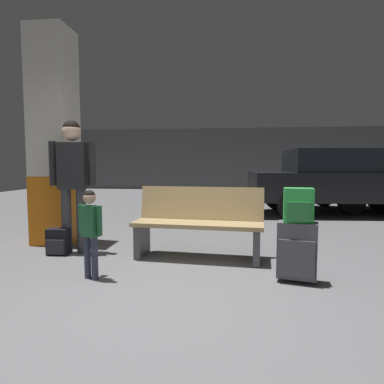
% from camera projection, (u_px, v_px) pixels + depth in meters
% --- Properties ---
extents(ground_plane, '(18.00, 18.00, 0.10)m').
position_uv_depth(ground_plane, '(200.00, 225.00, 6.71)').
color(ground_plane, slate).
extents(garage_back_wall, '(18.00, 0.12, 2.80)m').
position_uv_depth(garage_back_wall, '(218.00, 159.00, 15.36)').
color(garage_back_wall, '#565658').
rests_on(garage_back_wall, ground_plane).
extents(structural_pillar, '(0.57, 0.57, 3.13)m').
position_uv_depth(structural_pillar, '(54.00, 139.00, 4.93)').
color(structural_pillar, orange).
rests_on(structural_pillar, ground_plane).
extents(bench, '(1.64, 0.66, 0.89)m').
position_uv_depth(bench, '(198.00, 223.00, 4.19)').
color(bench, tan).
rests_on(bench, ground_plane).
extents(suitcase, '(0.42, 0.31, 0.60)m').
position_uv_depth(suitcase, '(297.00, 251.00, 3.33)').
color(suitcase, '#4C4C51').
rests_on(suitcase, ground_plane).
extents(backpack_bright, '(0.29, 0.21, 0.34)m').
position_uv_depth(backpack_bright, '(298.00, 206.00, 3.29)').
color(backpack_bright, green).
rests_on(backpack_bright, suitcase).
extents(child, '(0.29, 0.23, 0.92)m').
position_uv_depth(child, '(90.00, 225.00, 3.41)').
color(child, '#33384C').
rests_on(child, ground_plane).
extents(adult, '(0.59, 0.26, 1.74)m').
position_uv_depth(adult, '(73.00, 172.00, 4.38)').
color(adult, '#38383D').
rests_on(adult, ground_plane).
extents(backpack_dark_floor, '(0.29, 0.20, 0.34)m').
position_uv_depth(backpack_dark_floor, '(58.00, 242.00, 4.37)').
color(backpack_dark_floor, black).
rests_on(backpack_dark_floor, ground_plane).
extents(parked_car_near, '(4.21, 2.02, 1.51)m').
position_uv_depth(parked_car_near, '(339.00, 180.00, 7.77)').
color(parked_car_near, black).
rests_on(parked_car_near, ground_plane).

